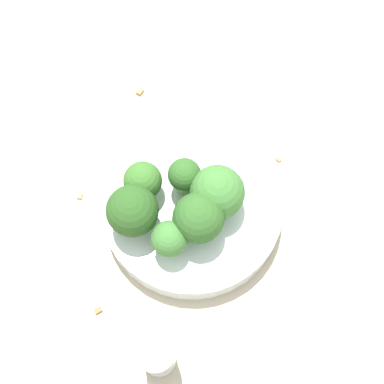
{
  "coord_description": "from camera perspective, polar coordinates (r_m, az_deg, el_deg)",
  "views": [
    {
      "loc": [
        0.14,
        -0.15,
        0.56
      ],
      "look_at": [
        0.0,
        0.0,
        0.06
      ],
      "focal_mm": 50.0,
      "sensor_mm": 36.0,
      "label": 1
    }
  ],
  "objects": [
    {
      "name": "ground_plane",
      "position": [
        0.6,
        0.0,
        -2.29
      ],
      "size": [
        3.0,
        3.0,
        0.0
      ],
      "primitive_type": "plane",
      "color": "beige"
    },
    {
      "name": "pepper_shaker",
      "position": [
        0.53,
        -3.67,
        -17.12
      ],
      "size": [
        0.03,
        0.03,
        0.07
      ],
      "color": "silver",
      "rests_on": "ground_plane"
    },
    {
      "name": "broccoli_floret_3",
      "position": [
        0.53,
        -2.43,
        -5.08
      ],
      "size": [
        0.04,
        0.04,
        0.05
      ],
      "color": "#7A9E5B",
      "rests_on": "bowl"
    },
    {
      "name": "almond_crumb_1",
      "position": [
        0.61,
        -11.91,
        -0.35
      ],
      "size": [
        0.01,
        0.01,
        0.01
      ],
      "primitive_type": "cube",
      "rotation": [
        0.0,
        0.0,
        2.13
      ],
      "color": "tan",
      "rests_on": "ground_plane"
    },
    {
      "name": "broccoli_floret_5",
      "position": [
        0.52,
        0.66,
        -2.84
      ],
      "size": [
        0.05,
        0.05,
        0.06
      ],
      "color": "#8EB770",
      "rests_on": "bowl"
    },
    {
      "name": "almond_crumb_0",
      "position": [
        0.67,
        -5.6,
        10.72
      ],
      "size": [
        0.01,
        0.01,
        0.01
      ],
      "primitive_type": "cube",
      "rotation": [
        0.0,
        0.0,
        1.78
      ],
      "color": "#AD7F4C",
      "rests_on": "ground_plane"
    },
    {
      "name": "broccoli_floret_1",
      "position": [
        0.55,
        -5.27,
        1.17
      ],
      "size": [
        0.04,
        0.04,
        0.05
      ],
      "color": "#8EB770",
      "rests_on": "bowl"
    },
    {
      "name": "broccoli_floret_0",
      "position": [
        0.54,
        2.7,
        -0.07
      ],
      "size": [
        0.06,
        0.06,
        0.06
      ],
      "color": "#84AD66",
      "rests_on": "bowl"
    },
    {
      "name": "broccoli_floret_4",
      "position": [
        0.53,
        -6.37,
        -2.03
      ],
      "size": [
        0.05,
        0.05,
        0.06
      ],
      "color": "#8EB770",
      "rests_on": "bowl"
    },
    {
      "name": "almond_crumb_2",
      "position": [
        0.63,
        9.2,
        3.5
      ],
      "size": [
        0.01,
        0.0,
        0.01
      ],
      "primitive_type": "cube",
      "rotation": [
        0.0,
        0.0,
        6.22
      ],
      "color": "#AD7F4C",
      "rests_on": "ground_plane"
    },
    {
      "name": "broccoli_floret_2",
      "position": [
        0.55,
        -0.81,
        1.71
      ],
      "size": [
        0.03,
        0.03,
        0.05
      ],
      "color": "#84AD66",
      "rests_on": "bowl"
    },
    {
      "name": "bowl",
      "position": [
        0.58,
        0.0,
        -1.76
      ],
      "size": [
        0.19,
        0.19,
        0.03
      ],
      "primitive_type": "cylinder",
      "color": "silver",
      "rests_on": "ground_plane"
    },
    {
      "name": "almond_crumb_3",
      "position": [
        0.57,
        -9.88,
        -12.44
      ],
      "size": [
        0.01,
        0.01,
        0.01
      ],
      "primitive_type": "cube",
      "rotation": [
        0.0,
        0.0,
        4.38
      ],
      "color": "olive",
      "rests_on": "ground_plane"
    }
  ]
}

